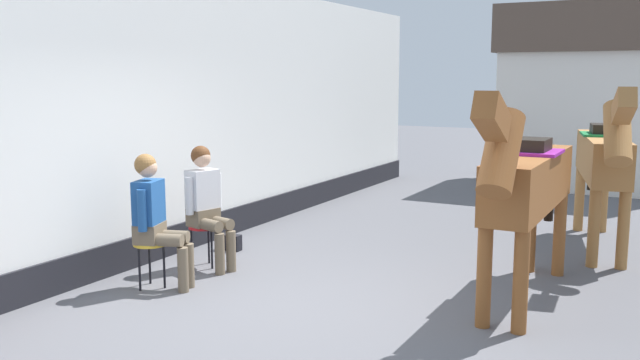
# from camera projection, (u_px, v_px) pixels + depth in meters

# --- Properties ---
(ground_plane) EXTENTS (40.00, 40.00, 0.00)m
(ground_plane) POSITION_uv_depth(u_px,v_px,m) (412.00, 243.00, 8.92)
(ground_plane) COLOR #56565B
(pub_facade_wall) EXTENTS (0.34, 14.00, 3.40)m
(pub_facade_wall) POSITION_uv_depth(u_px,v_px,m) (180.00, 126.00, 8.57)
(pub_facade_wall) COLOR white
(pub_facade_wall) RESTS_ON ground_plane
(distant_cottage) EXTENTS (3.40, 2.60, 3.50)m
(distant_cottage) POSITION_uv_depth(u_px,v_px,m) (593.00, 95.00, 13.37)
(distant_cottage) COLOR silver
(distant_cottage) RESTS_ON ground_plane
(seated_visitor_near) EXTENTS (0.61, 0.48, 1.39)m
(seated_visitor_near) POSITION_uv_depth(u_px,v_px,m) (155.00, 214.00, 6.93)
(seated_visitor_near) COLOR gold
(seated_visitor_near) RESTS_ON ground_plane
(seated_visitor_far) EXTENTS (0.61, 0.48, 1.39)m
(seated_visitor_far) POSITION_uv_depth(u_px,v_px,m) (206.00, 201.00, 7.68)
(seated_visitor_far) COLOR red
(seated_visitor_far) RESTS_ON ground_plane
(saddled_horse_near) EXTENTS (0.50, 3.00, 2.06)m
(saddled_horse_near) POSITION_uv_depth(u_px,v_px,m) (527.00, 183.00, 6.45)
(saddled_horse_near) COLOR brown
(saddled_horse_near) RESTS_ON ground_plane
(saddled_horse_far) EXTENTS (0.91, 2.96, 2.06)m
(saddled_horse_far) POSITION_uv_depth(u_px,v_px,m) (604.00, 158.00, 8.41)
(saddled_horse_far) COLOR #9E6B38
(saddled_horse_far) RESTS_ON ground_plane
(satchel_bag) EXTENTS (0.28, 0.13, 0.20)m
(satchel_bag) POSITION_uv_depth(u_px,v_px,m) (230.00, 242.00, 8.56)
(satchel_bag) COLOR black
(satchel_bag) RESTS_ON ground_plane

